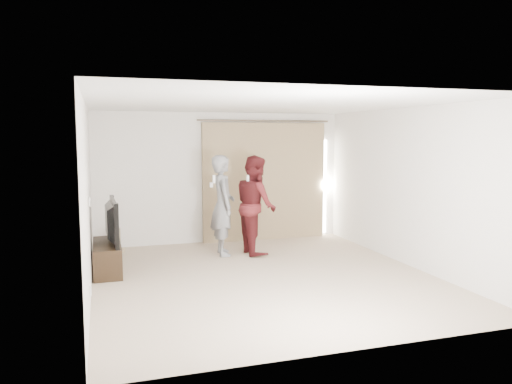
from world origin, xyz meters
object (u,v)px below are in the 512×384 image
tv (106,221)px  person_woman (256,205)px  tv_console (107,257)px  person_man (223,205)px

tv → person_woman: (2.61, 0.53, 0.09)m
tv_console → person_woman: bearing=11.4°
tv → person_man: (2.01, 0.59, 0.09)m
person_man → person_woman: 0.60m
person_man → person_woman: person_man is taller
tv_console → person_woman: person_woman is taller
person_man → tv: bearing=-163.8°
person_man → person_woman: (0.60, -0.06, -0.01)m
tv_console → person_man: size_ratio=0.67×
tv → person_man: 2.10m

